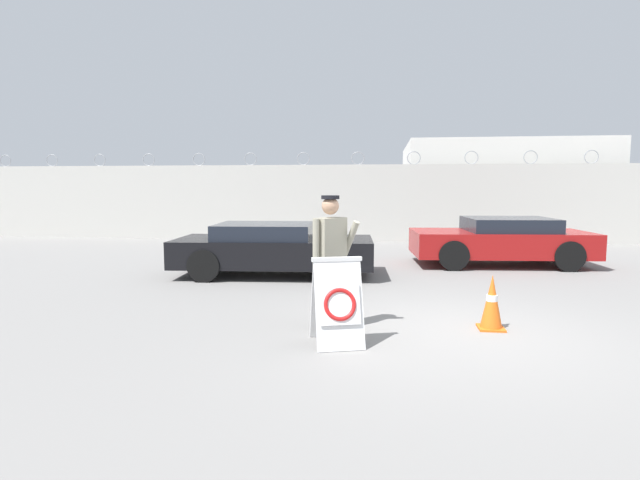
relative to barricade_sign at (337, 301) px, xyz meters
name	(u,v)px	position (x,y,z in m)	size (l,w,h in m)	color
ground_plane	(460,332)	(1.60, 0.72, -0.55)	(90.00, 90.00, 0.00)	gray
perimeter_wall	(413,203)	(1.60, 11.87, 0.82)	(36.00, 0.30, 3.18)	beige
building_block	(493,188)	(5.46, 17.21, 1.35)	(7.78, 7.74, 3.79)	silver
barricade_sign	(337,301)	(0.00, 0.00, 0.00)	(0.75, 0.80, 1.10)	white
security_guard	(330,254)	(-0.16, 0.67, 0.50)	(0.64, 0.57, 1.85)	#514C42
traffic_cone_near	(492,302)	(2.05, 0.94, -0.17)	(0.35, 0.35, 0.76)	orange
parked_car_front_coupe	(273,248)	(-1.86, 4.69, 0.05)	(4.41, 2.19, 1.15)	black
parked_car_rear_sedan	(501,240)	(3.49, 6.79, 0.08)	(4.39, 2.25, 1.19)	black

